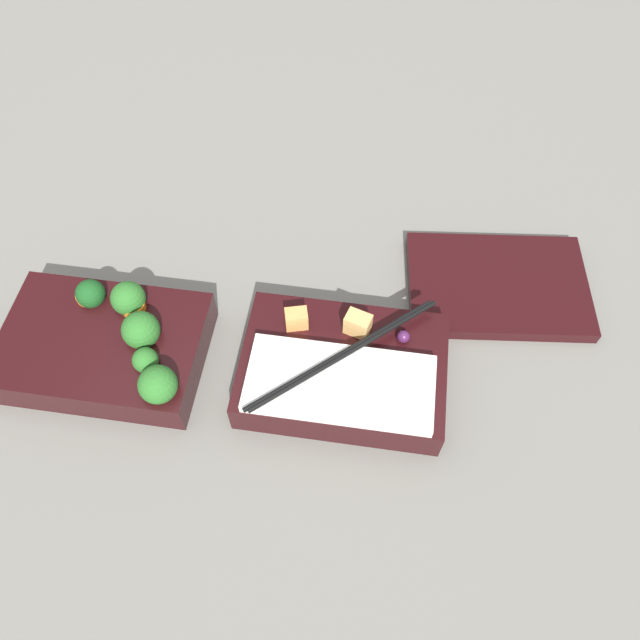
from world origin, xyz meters
TOP-DOWN VIEW (x-y plane):
  - ground_plane at (0.00, 0.00)m, footprint 3.00×3.00m
  - bento_tray_vegetable at (-0.12, -0.01)m, footprint 0.21×0.14m
  - bento_tray_rice at (0.13, -0.00)m, footprint 0.21×0.16m
  - bento_lid at (0.29, 0.14)m, footprint 0.22×0.16m

SIDE VIEW (x-z plane):
  - ground_plane at x=0.00m, z-range 0.00..0.00m
  - bento_lid at x=0.29m, z-range 0.00..0.02m
  - bento_tray_rice at x=0.13m, z-range -0.01..0.06m
  - bento_tray_vegetable at x=-0.12m, z-range -0.01..0.06m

